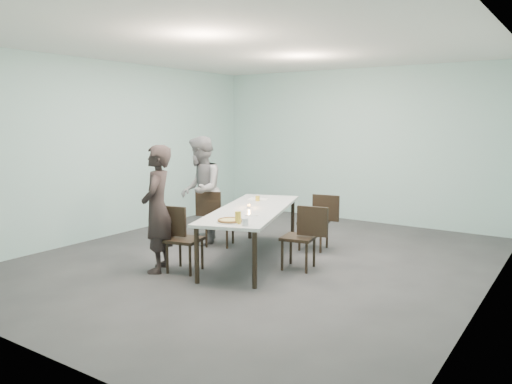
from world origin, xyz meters
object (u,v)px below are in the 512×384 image
Objects in this scene: table at (252,212)px; diner_far at (201,190)px; chair_near_left at (179,234)px; amber_tumbler at (258,198)px; chair_near_right at (304,233)px; water_tumbler at (245,222)px; pizza at (230,221)px; chair_far_left at (215,215)px; diner_near at (157,209)px; chair_far_right at (319,218)px; tealight at (249,207)px; beer_glass at (238,218)px; side_plate at (251,215)px.

diner_far is at bearing 164.81° from table.
amber_tumbler is (0.20, 1.59, 0.29)m from chair_near_left.
chair_near_left and chair_near_right have the same top height.
water_tumbler is at bearing -13.94° from chair_near_left.
amber_tumbler is at bearing 116.43° from table.
pizza is (0.81, 0.05, 0.27)m from chair_near_left.
pizza is (1.27, -1.29, 0.27)m from chair_far_left.
amber_tumbler reaches higher than table.
chair_near_right is 0.52× the size of diner_near.
water_tumbler is at bearing 81.75° from chair_far_right.
chair_far_left is at bearing -21.24° from chair_near_right.
water_tumbler reaches higher than pizza.
chair_far_right is 1.23m from tealight.
diner_near reaches higher than beer_glass.
side_plate is at bearing 25.64° from chair_near_right.
side_plate is 0.67m from water_tumbler.
table is 1.63× the size of diner_near.
water_tumbler is at bearing -15.37° from pizza.
pizza is at bearing -71.19° from table.
diner_far is (-1.24, 0.34, 0.18)m from table.
table is 18.34× the size of beer_glass.
pizza is (0.32, -0.95, 0.08)m from table.
chair_far_right is at bearing 119.80° from diner_near.
table is 0.89m from chair_near_right.
table is 1.03m from chair_far_left.
diner_far is at bearing 11.10° from chair_far_right.
pizza is 2.27× the size of beer_glass.
pizza is at bearing -68.18° from amber_tumbler.
table is at bearing 115.38° from beer_glass.
water_tumbler is (0.04, -2.04, 0.29)m from chair_far_right.
chair_far_right is 9.67× the size of water_tumbler.
chair_far_left is at bearing 158.52° from tealight.
tealight is (-0.91, -0.00, 0.27)m from chair_near_right.
side_plate is 2.00× the size of water_tumbler.
chair_far_left is at bearing 148.16° from side_plate.
water_tumbler is 1.61× the size of tealight.
table is 1.01m from pizza.
tealight is (-0.04, -0.02, 0.08)m from table.
pizza is at bearing -68.68° from tealight.
pizza is at bearing 169.14° from beer_glass.
diner_near is 9.36× the size of side_plate.
chair_far_left is 5.80× the size of beer_glass.
chair_far_right is 1.99m from pizza.
side_plate is (0.78, 0.57, 0.25)m from chair_near_left.
chair_far_right is (1.51, 0.67, 0.00)m from chair_far_left.
beer_glass is at bearing -10.86° from pizza.
chair_near_right is at bearing -1.13° from table.
chair_far_right is at bearing 83.02° from pizza.
chair_far_right is 1.49m from side_plate.
chair_near_right is 5.80× the size of beer_glass.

